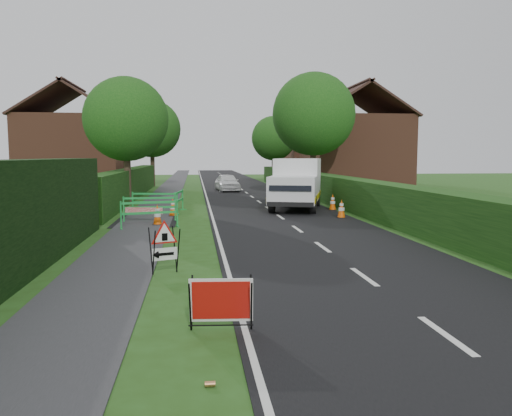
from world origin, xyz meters
TOP-DOWN VIEW (x-y plane):
  - ground at (0.00, 0.00)m, footprint 120.00×120.00m
  - road_surface at (2.50, 35.00)m, footprint 6.00×90.00m
  - footpath at (-3.00, 35.00)m, footprint 2.00×90.00m
  - hedge_west_far at (-5.00, 22.00)m, footprint 1.00×24.00m
  - hedge_east at (6.50, 16.00)m, footprint 1.20×50.00m
  - house_west at (-10.00, 30.00)m, footprint 7.50×7.40m
  - house_east_a at (11.00, 28.00)m, footprint 7.50×7.40m
  - house_east_b at (12.00, 42.00)m, footprint 7.50×7.40m
  - tree_nw at (-4.60, 18.00)m, footprint 4.40×4.40m
  - tree_ne at (6.40, 22.00)m, footprint 5.20×5.20m
  - tree_fw at (-4.60, 34.00)m, footprint 4.80×4.80m
  - tree_fe at (6.40, 38.00)m, footprint 4.20×4.20m
  - red_rect_sign at (-0.70, -1.89)m, footprint 0.96×0.63m
  - triangle_sign at (-1.76, 1.81)m, footprint 0.88×0.88m
  - works_van at (3.84, 14.68)m, footprint 3.54×5.71m
  - traffic_cone_0 at (4.99, 10.97)m, footprint 0.38×0.38m
  - traffic_cone_1 at (5.44, 13.94)m, footprint 0.38×0.38m
  - traffic_cone_2 at (4.92, 15.91)m, footprint 0.38×0.38m
  - traffic_cone_3 at (-2.47, 9.79)m, footprint 0.38×0.38m
  - traffic_cone_4 at (-2.01, 12.46)m, footprint 0.38×0.38m
  - ped_barrier_0 at (-2.69, 9.01)m, footprint 2.08×0.85m
  - ped_barrier_1 at (-2.85, 10.95)m, footprint 2.08×0.50m
  - ped_barrier_2 at (-2.82, 13.16)m, footprint 2.09×0.78m
  - ped_barrier_3 at (-1.79, 13.98)m, footprint 0.64×2.09m
  - redwhite_plank at (-3.06, 10.69)m, footprint 1.47×0.39m
  - litter_can at (-0.92, -3.68)m, footprint 0.12×0.07m
  - hatchback_car at (1.29, 27.43)m, footprint 1.84×3.88m

SIDE VIEW (x-z plane):
  - ground at x=0.00m, z-range 0.00..0.00m
  - hedge_west_far at x=-5.00m, z-range -0.90..0.90m
  - hedge_east at x=6.50m, z-range -0.75..0.75m
  - redwhite_plank at x=-3.06m, z-range -0.12..0.12m
  - litter_can at x=-0.92m, z-range -0.03..0.03m
  - road_surface at x=2.50m, z-range -0.01..0.01m
  - footpath at x=-3.00m, z-range -0.01..0.02m
  - traffic_cone_0 at x=4.99m, z-range 0.00..0.79m
  - traffic_cone_1 at x=5.44m, z-range 0.00..0.79m
  - traffic_cone_2 at x=4.92m, z-range 0.00..0.79m
  - traffic_cone_3 at x=-2.47m, z-range 0.00..0.79m
  - traffic_cone_4 at x=-2.01m, z-range 0.00..0.79m
  - red_rect_sign at x=-0.70m, z-range 0.06..0.85m
  - ped_barrier_0 at x=-2.69m, z-range 0.13..1.13m
  - ped_barrier_1 at x=-2.85m, z-range 0.13..1.13m
  - ped_barrier_2 at x=-2.82m, z-range 0.13..1.13m
  - ped_barrier_3 at x=-1.79m, z-range 0.13..1.13m
  - hatchback_car at x=1.29m, z-range 0.00..1.28m
  - triangle_sign at x=-1.76m, z-range 0.20..1.20m
  - works_van at x=3.84m, z-range 0.07..2.52m
  - house_west at x=-10.00m, z-range -1.04..6.84m
  - house_east_a at x=11.00m, z-range -1.04..6.84m
  - house_east_b at x=12.00m, z-range -1.04..6.84m
  - tree_fe at x=6.40m, z-range 1.05..7.39m
  - tree_nw at x=-4.60m, z-range 1.13..7.83m
  - tree_fw at x=-4.60m, z-range 1.21..8.45m
  - tree_ne at x=6.40m, z-range 1.28..9.07m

